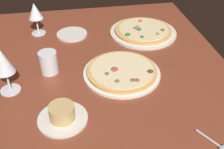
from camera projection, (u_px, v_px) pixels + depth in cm
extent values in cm
cube|color=brown|center=(102.00, 92.00, 105.24)|extent=(150.00, 110.00, 4.00)
cylinder|color=silver|center=(122.00, 73.00, 110.74)|extent=(30.88, 30.88, 1.00)
cylinder|color=tan|center=(122.00, 71.00, 110.08)|extent=(28.06, 28.06, 1.20)
cylinder|color=beige|center=(122.00, 69.00, 109.61)|extent=(25.20, 25.20, 0.40)
ellipsoid|color=brown|center=(117.00, 81.00, 102.65)|extent=(1.92, 1.80, 0.61)
ellipsoid|color=#AD4733|center=(137.00, 80.00, 103.27)|extent=(2.23, 1.95, 0.40)
ellipsoid|color=brown|center=(133.00, 80.00, 103.25)|extent=(2.04, 1.96, 0.45)
ellipsoid|color=#387033|center=(107.00, 74.00, 106.34)|extent=(1.81, 1.69, 0.64)
ellipsoid|color=#4C3828|center=(150.00, 71.00, 107.62)|extent=(2.39, 2.37, 0.63)
ellipsoid|color=#AD4733|center=(115.00, 69.00, 108.73)|extent=(3.08, 2.83, 0.63)
cylinder|color=silver|center=(143.00, 32.00, 138.42)|extent=(33.00, 33.00, 1.00)
cylinder|color=tan|center=(143.00, 30.00, 137.76)|extent=(28.10, 28.10, 1.20)
cylinder|color=beige|center=(143.00, 29.00, 137.29)|extent=(24.55, 24.55, 0.40)
ellipsoid|color=#937556|center=(137.00, 27.00, 138.23)|extent=(2.66, 2.47, 0.46)
ellipsoid|color=#AD4733|center=(141.00, 21.00, 143.38)|extent=(2.05, 2.02, 0.75)
ellipsoid|color=#937556|center=(158.00, 34.00, 132.30)|extent=(2.03, 1.69, 0.65)
ellipsoid|color=#387033|center=(142.00, 37.00, 129.82)|extent=(2.18, 1.67, 0.70)
ellipsoid|color=#387033|center=(128.00, 34.00, 131.79)|extent=(2.94, 2.70, 0.52)
ellipsoid|color=#387033|center=(139.00, 29.00, 135.82)|extent=(2.71, 2.43, 0.70)
ellipsoid|color=brown|center=(163.00, 30.00, 135.40)|extent=(2.63, 2.09, 0.67)
ellipsoid|color=brown|center=(135.00, 28.00, 137.19)|extent=(1.87, 1.76, 0.51)
cylinder|color=silver|center=(63.00, 119.00, 90.56)|extent=(16.49, 16.49, 0.80)
cylinder|color=tan|center=(62.00, 112.00, 88.79)|extent=(8.38, 8.38, 5.12)
cylinder|color=silver|center=(11.00, 90.00, 102.68)|extent=(7.43, 7.43, 0.40)
cylinder|color=silver|center=(8.00, 81.00, 100.15)|extent=(0.80, 0.80, 8.09)
cone|color=silver|center=(2.00, 61.00, 94.92)|extent=(7.24, 7.24, 9.48)
cone|color=#5B0F19|center=(4.00, 68.00, 96.68)|extent=(2.47, 2.47, 3.59)
cylinder|color=silver|center=(39.00, 33.00, 138.49)|extent=(6.95, 6.95, 0.40)
cylinder|color=silver|center=(37.00, 26.00, 136.06)|extent=(0.80, 0.80, 7.79)
cone|color=silver|center=(35.00, 11.00, 131.44)|extent=(7.00, 7.00, 7.71)
cone|color=#5B0F19|center=(35.00, 15.00, 132.62)|extent=(3.05, 3.05, 3.74)
cylinder|color=silver|center=(49.00, 62.00, 109.61)|extent=(7.19, 7.19, 9.14)
cylinder|color=silver|center=(49.00, 66.00, 110.72)|extent=(6.61, 6.61, 5.39)
cylinder|color=silver|center=(72.00, 34.00, 137.00)|extent=(15.02, 15.02, 0.90)
ellipsoid|color=silver|center=(224.00, 149.00, 80.56)|extent=(4.43, 4.86, 1.00)
cylinder|color=silver|center=(210.00, 139.00, 83.70)|extent=(8.93, 5.58, 0.70)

